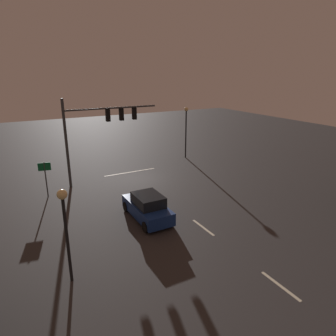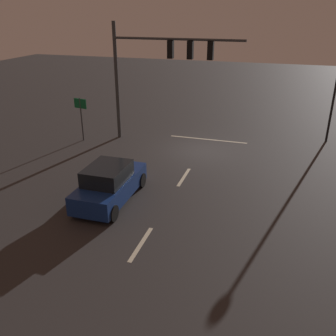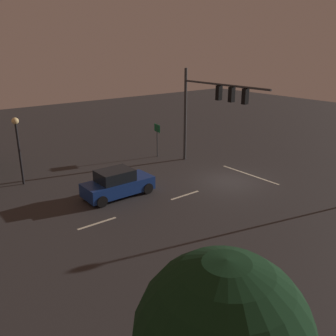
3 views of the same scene
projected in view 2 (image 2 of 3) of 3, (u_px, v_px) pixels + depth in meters
The scene contains 7 objects.
ground_plane at pixel (201, 150), 22.04m from camera, with size 80.00×80.00×0.00m, color #2D2B2B.
traffic_signal_assembly at pixel (159, 61), 21.62m from camera, with size 7.89×0.47×7.14m.
lane_dash_far at pixel (184, 177), 18.53m from camera, with size 2.20×0.16×0.01m, color beige.
lane_dash_mid at pixel (141, 244), 13.28m from camera, with size 2.20×0.16×0.01m, color beige.
stop_bar at pixel (208, 139), 23.84m from camera, with size 5.00×0.16×0.01m, color beige.
car_approaching at pixel (110, 184), 16.02m from camera, with size 1.92×4.38×1.70m.
route_sign at pixel (81, 110), 22.94m from camera, with size 0.90×0.21×2.74m.
Camera 2 is at (-4.22, 20.29, 7.83)m, focal length 39.36 mm.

